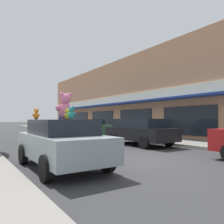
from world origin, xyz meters
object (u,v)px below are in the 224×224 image
plush_art_car (62,142)px  teddy_bear_yellow (67,114)px  teddy_bear_giant (65,106)px  parked_car_far_center (139,131)px  teddy_bear_teal (72,113)px  teddy_bear_orange (36,114)px  teddy_bear_blue (60,116)px  parked_car_far_right (89,128)px  teddy_bear_purple (66,116)px

plush_art_car → teddy_bear_yellow: size_ratio=12.93×
teddy_bear_yellow → teddy_bear_giant: bearing=-131.1°
plush_art_car → parked_car_far_center: 6.70m
teddy_bear_teal → teddy_bear_orange: bearing=-11.0°
plush_art_car → teddy_bear_yellow: bearing=-93.7°
teddy_bear_teal → parked_car_far_center: size_ratio=0.09×
teddy_bear_blue → teddy_bear_giant: bearing=51.9°
parked_car_far_center → parked_car_far_right: size_ratio=1.06×
teddy_bear_teal → teddy_bear_orange: teddy_bear_teal is taller
teddy_bear_giant → teddy_bear_blue: size_ratio=3.90×
teddy_bear_teal → teddy_bear_yellow: (-0.03, 0.25, -0.03)m
plush_art_car → parked_car_far_right: 11.05m
teddy_bear_blue → teddy_bear_orange: (-0.53, 0.79, 0.07)m
teddy_bear_purple → teddy_bear_teal: 0.41m
plush_art_car → teddy_bear_teal: 1.15m
teddy_bear_giant → teddy_bear_teal: (-0.08, -0.66, -0.22)m
plush_art_car → parked_car_far_center: size_ratio=0.91×
teddy_bear_yellow → plush_art_car: bearing=-120.6°
parked_car_far_right → plush_art_car: bearing=-122.4°
teddy_bear_blue → parked_car_far_right: (5.94, 9.17, -0.79)m
plush_art_car → teddy_bear_blue: size_ratio=18.87×
parked_car_far_right → teddy_bear_yellow: bearing=-121.3°
teddy_bear_purple → parked_car_far_right: bearing=-143.3°
teddy_bear_yellow → parked_car_far_right: 11.52m
parked_car_far_center → parked_car_far_right: parked_car_far_center is taller
teddy_bear_teal → teddy_bear_blue: teddy_bear_teal is taller
plush_art_car → teddy_bear_orange: (-0.53, 0.95, 0.87)m
teddy_bear_yellow → parked_car_far_right: teddy_bear_yellow is taller
teddy_bear_giant → teddy_bear_purple: bearing=72.3°
teddy_bear_giant → teddy_bear_purple: (-0.08, -0.26, -0.29)m
parked_car_far_right → teddy_bear_blue: bearing=-122.9°
teddy_bear_orange → parked_car_far_right: 10.62m
teddy_bear_giant → teddy_bear_purple: size_ratio=3.40×
teddy_bear_purple → parked_car_far_center: teddy_bear_purple is taller
teddy_bear_blue → parked_car_far_center: teddy_bear_blue is taller
teddy_bear_teal → teddy_bear_giant: bearing=-35.3°
teddy_bear_purple → teddy_bear_orange: bearing=-89.7°
teddy_bear_teal → teddy_bear_orange: size_ratio=1.03×
teddy_bear_giant → teddy_bear_purple: teddy_bear_giant is taller
teddy_bear_blue → teddy_bear_orange: bearing=-113.4°
plush_art_car → teddy_bear_giant: size_ratio=4.83×
teddy_bear_blue → parked_car_far_center: bearing=149.6°
teddy_bear_yellow → teddy_bear_orange: bearing=-97.3°
teddy_bear_orange → teddy_bear_blue: bearing=106.8°
teddy_bear_purple → parked_car_far_center: bearing=-171.4°
plush_art_car → parked_car_far_right: size_ratio=0.97×
teddy_bear_orange → parked_car_far_center: size_ratio=0.08×
teddy_bear_yellow → parked_car_far_center: teddy_bear_yellow is taller
teddy_bear_orange → parked_car_far_center: 6.87m
parked_car_far_center → parked_car_far_right: bearing=90.0°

